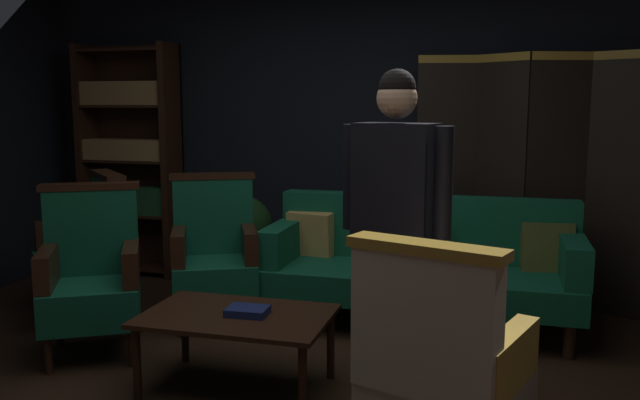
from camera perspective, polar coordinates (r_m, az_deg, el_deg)
name	(u,v)px	position (r m, az deg, el deg)	size (l,w,h in m)	color
back_wall	(372,119)	(5.58, 4.54, 6.98)	(7.20, 0.10, 2.80)	black
folding_screen	(528,177)	(5.15, 17.55, 1.88)	(1.68, 0.35, 1.90)	black
bookshelf	(130,156)	(6.14, -16.13, 3.66)	(0.90, 0.32, 2.05)	black
velvet_couch	(421,260)	(4.64, 8.77, -5.20)	(2.12, 0.78, 0.88)	black
coffee_table	(237,322)	(3.61, -7.22, -10.47)	(1.00, 0.64, 0.42)	black
armchair_gilt_accent	(441,372)	(2.71, 10.44, -14.49)	(0.73, 0.73, 1.04)	#B78E33
armchair_wing_left	(92,275)	(4.29, -19.18, -6.17)	(0.79, 0.79, 1.04)	black
armchair_wing_right	(215,254)	(4.69, -9.13, -4.61)	(0.77, 0.77, 1.04)	black
armchair_wing_far	(87,249)	(5.05, -19.52, -4.05)	(0.82, 0.82, 1.04)	black
standing_figure	(395,207)	(3.29, 6.54, -0.58)	(0.57, 0.32, 1.70)	black
potted_plant	(243,236)	(5.43, -6.66, -3.13)	(0.50, 0.50, 0.79)	brown
book_navy_cloth	(247,311)	(3.57, -6.31, -9.54)	(0.22, 0.16, 0.04)	navy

